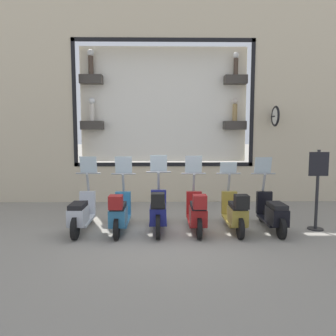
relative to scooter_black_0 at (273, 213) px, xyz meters
name	(u,v)px	position (x,y,z in m)	size (l,w,h in m)	color
ground_plane	(164,233)	(-0.15, 2.48, -0.42)	(120.00, 120.00, 0.00)	gray
building_facade	(164,27)	(3.45, 2.48, 5.15)	(1.24, 36.00, 10.90)	beige
scooter_black_0	(273,213)	(0.00, 0.00, 0.00)	(1.79, 0.61, 1.64)	black
scooter_olive_1	(235,212)	(-0.07, 0.87, 0.04)	(1.79, 0.60, 1.52)	black
scooter_red_2	(197,212)	(-0.06, 1.75, 0.05)	(1.79, 0.60, 1.68)	black
scooter_navy_3	(158,211)	(-0.05, 2.62, 0.07)	(1.81, 0.61, 1.70)	black
scooter_teal_4	(120,212)	(-0.06, 3.49, 0.04)	(1.79, 0.60, 1.67)	black
scooter_silver_5	(81,213)	(0.00, 4.36, 0.01)	(1.80, 0.61, 1.67)	black
shop_sign_post	(317,187)	(0.10, -1.06, 0.60)	(0.36, 0.45, 1.86)	#232326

